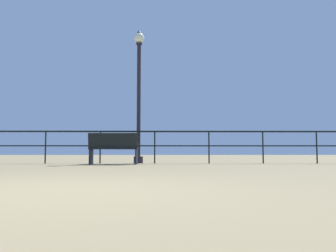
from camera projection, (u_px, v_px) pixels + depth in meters
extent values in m
plane|color=#8B7B56|center=(48.00, 191.00, 3.34)|extent=(60.00, 60.00, 0.00)
cube|color=black|center=(128.00, 131.00, 10.78)|extent=(22.68, 0.05, 0.05)
cube|color=black|center=(128.00, 146.00, 10.74)|extent=(22.68, 0.04, 0.04)
cylinder|color=black|center=(45.00, 147.00, 10.70)|extent=(0.04, 0.04, 1.02)
cylinder|color=black|center=(100.00, 147.00, 10.73)|extent=(0.04, 0.04, 1.02)
cylinder|color=black|center=(155.00, 147.00, 10.75)|extent=(0.04, 0.04, 1.02)
cylinder|color=black|center=(209.00, 147.00, 10.78)|extent=(0.04, 0.04, 1.02)
cylinder|color=black|center=(263.00, 147.00, 10.80)|extent=(0.04, 0.04, 1.02)
cylinder|color=black|center=(317.00, 147.00, 10.82)|extent=(0.04, 0.04, 1.02)
cube|color=black|center=(114.00, 149.00, 10.07)|extent=(1.47, 0.49, 0.05)
cube|color=black|center=(113.00, 141.00, 9.90)|extent=(1.45, 0.19, 0.46)
cube|color=black|center=(136.00, 156.00, 10.03)|extent=(0.06, 0.38, 0.47)
cube|color=black|center=(137.00, 144.00, 10.22)|extent=(0.05, 0.30, 0.04)
cube|color=black|center=(91.00, 156.00, 10.08)|extent=(0.06, 0.38, 0.47)
cube|color=black|center=(93.00, 144.00, 10.27)|extent=(0.05, 0.30, 0.04)
cylinder|color=black|center=(138.00, 160.00, 10.98)|extent=(0.31, 0.31, 0.22)
cylinder|color=black|center=(139.00, 100.00, 11.13)|extent=(0.13, 0.13, 3.74)
cylinder|color=black|center=(139.00, 44.00, 11.27)|extent=(0.20, 0.20, 0.06)
sphere|color=silver|center=(139.00, 38.00, 11.29)|extent=(0.35, 0.35, 0.35)
cone|color=black|center=(139.00, 32.00, 11.30)|extent=(0.15, 0.15, 0.10)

